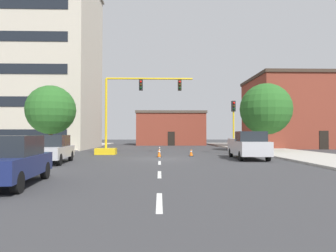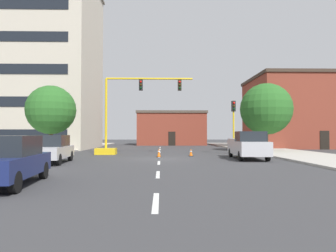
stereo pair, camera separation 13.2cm
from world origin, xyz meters
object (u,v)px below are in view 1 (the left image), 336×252
object	(u,v)px
tree_right_mid	(266,109)
traffic_cone_roadside_b	(159,153)
traffic_light_pole_right	(234,115)
tree_left_near	(51,110)
sedan_silver_near_left	(52,149)
traffic_cone_roadside_a	(191,152)
traffic_signal_gantry	(118,129)
sedan_navy_mid_left	(9,160)
pickup_truck_silver	(248,145)

from	to	relation	value
tree_right_mid	traffic_cone_roadside_b	bearing A→B (deg)	-146.24
traffic_light_pole_right	tree_left_near	size ratio (longest dim) A/B	0.78
sedan_silver_near_left	traffic_cone_roadside_a	world-z (taller)	sedan_silver_near_left
traffic_signal_gantry	traffic_cone_roadside_a	size ratio (longest dim) A/B	14.06
traffic_light_pole_right	traffic_cone_roadside_a	xyz separation A→B (m)	(-4.10, -2.40, -3.23)
traffic_light_pole_right	sedan_silver_near_left	xyz separation A→B (m)	(-13.34, -8.20, -2.64)
sedan_navy_mid_left	traffic_cone_roadside_b	distance (m)	14.05
tree_right_mid	pickup_truck_silver	distance (m)	11.01
traffic_cone_roadside_a	traffic_signal_gantry	bearing A→B (deg)	160.40
traffic_light_pole_right	traffic_cone_roadside_a	size ratio (longest dim) A/B	7.85
traffic_light_pole_right	sedan_navy_mid_left	xyz separation A→B (m)	(-11.93, -16.45, -2.64)
pickup_truck_silver	sedan_silver_near_left	bearing A→B (deg)	-167.87
traffic_light_pole_right	sedan_navy_mid_left	world-z (taller)	traffic_light_pole_right
sedan_silver_near_left	traffic_cone_roadside_a	xyz separation A→B (m)	(9.24, 5.79, -0.59)
traffic_light_pole_right	traffic_signal_gantry	bearing A→B (deg)	-179.02
tree_left_near	traffic_cone_roadside_b	distance (m)	10.84
sedan_silver_near_left	sedan_navy_mid_left	xyz separation A→B (m)	(1.41, -8.25, 0.00)
tree_right_mid	sedan_silver_near_left	distance (m)	21.77
traffic_signal_gantry	traffic_cone_roadside_b	distance (m)	5.22
traffic_signal_gantry	pickup_truck_silver	world-z (taller)	traffic_signal_gantry
tree_left_near	sedan_silver_near_left	size ratio (longest dim) A/B	1.32
traffic_signal_gantry	traffic_cone_roadside_a	world-z (taller)	traffic_signal_gantry
traffic_cone_roadside_a	sedan_silver_near_left	bearing A→B (deg)	-147.91
traffic_light_pole_right	tree_left_near	distance (m)	16.35
traffic_signal_gantry	sedan_silver_near_left	size ratio (longest dim) A/B	1.86
pickup_truck_silver	traffic_cone_roadside_b	bearing A→B (deg)	162.89
sedan_navy_mid_left	tree_left_near	bearing A→B (deg)	105.02
tree_left_near	pickup_truck_silver	bearing A→B (deg)	-18.58
traffic_signal_gantry	traffic_light_pole_right	bearing A→B (deg)	0.98
traffic_light_pole_right	traffic_cone_roadside_b	xyz separation A→B (m)	(-6.71, -3.41, -3.19)
tree_left_near	traffic_light_pole_right	bearing A→B (deg)	-0.03
traffic_signal_gantry	sedan_navy_mid_left	xyz separation A→B (m)	(-1.58, -16.27, -1.33)
sedan_silver_near_left	sedan_navy_mid_left	world-z (taller)	same
traffic_signal_gantry	traffic_cone_roadside_a	xyz separation A→B (m)	(6.25, -2.23, -1.92)
traffic_light_pole_right	tree_right_mid	distance (m)	5.97
sedan_silver_near_left	traffic_cone_roadside_a	bearing A→B (deg)	32.09
sedan_silver_near_left	traffic_cone_roadside_b	world-z (taller)	sedan_silver_near_left
pickup_truck_silver	traffic_signal_gantry	bearing A→B (deg)	152.64
tree_left_near	traffic_cone_roadside_b	world-z (taller)	tree_left_near
tree_left_near	traffic_cone_roadside_a	xyz separation A→B (m)	(12.24, -2.41, -3.65)
tree_left_near	tree_right_mid	bearing A→B (deg)	10.88
traffic_light_pole_right	pickup_truck_silver	bearing A→B (deg)	-92.95
traffic_light_pole_right	tree_left_near	world-z (taller)	tree_left_near
traffic_cone_roadside_b	traffic_light_pole_right	bearing A→B (deg)	26.95
traffic_light_pole_right	tree_left_near	bearing A→B (deg)	179.97
sedan_navy_mid_left	traffic_light_pole_right	bearing A→B (deg)	54.05
tree_right_mid	pickup_truck_silver	bearing A→B (deg)	-116.31
tree_left_near	pickup_truck_silver	world-z (taller)	tree_left_near
traffic_light_pole_right	traffic_cone_roadside_b	world-z (taller)	traffic_light_pole_right
traffic_light_pole_right	sedan_silver_near_left	world-z (taller)	traffic_light_pole_right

